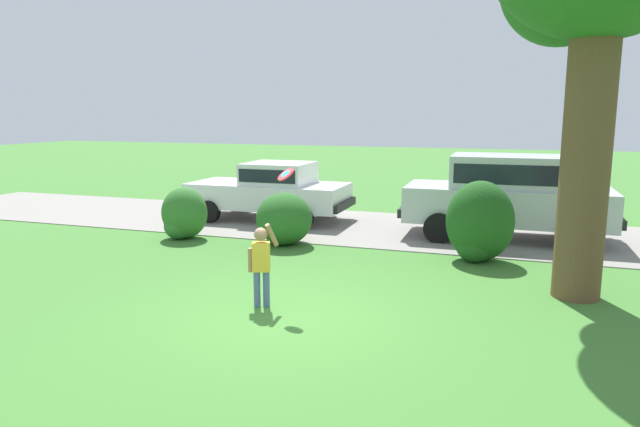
{
  "coord_description": "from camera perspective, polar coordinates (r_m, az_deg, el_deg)",
  "views": [
    {
      "loc": [
        3.03,
        -7.3,
        2.89
      ],
      "look_at": [
        -0.24,
        2.26,
        1.1
      ],
      "focal_mm": 32.38,
      "sensor_mm": 36.0,
      "label": 1
    }
  ],
  "objects": [
    {
      "name": "parked_sedan",
      "position": [
        15.5,
        -4.81,
        2.43
      ],
      "size": [
        4.41,
        2.12,
        1.56
      ],
      "color": "white",
      "rests_on": "ground"
    },
    {
      "name": "shrub_near_tree",
      "position": [
        13.61,
        -13.35,
        -0.17
      ],
      "size": [
        1.07,
        0.95,
        1.19
      ],
      "color": "#33702B",
      "rests_on": "ground"
    },
    {
      "name": "child_thrower",
      "position": [
        8.62,
        -5.83,
        -4.62
      ],
      "size": [
        0.39,
        0.36,
        1.29
      ],
      "color": "#4C608C",
      "rests_on": "ground"
    },
    {
      "name": "shrub_centre_left",
      "position": [
        12.64,
        -3.57,
        -0.52
      ],
      "size": [
        1.24,
        1.22,
        1.15
      ],
      "color": "#286023",
      "rests_on": "ground"
    },
    {
      "name": "parked_suv",
      "position": [
        13.8,
        17.99,
        2.0
      ],
      "size": [
        4.73,
        2.16,
        1.92
      ],
      "color": "silver",
      "rests_on": "ground"
    },
    {
      "name": "ground_plane",
      "position": [
        8.42,
        -3.49,
        -10.06
      ],
      "size": [
        80.0,
        80.0,
        0.0
      ],
      "primitive_type": "plane",
      "color": "#3D752D"
    },
    {
      "name": "frisbee",
      "position": [
        8.64,
        -3.4,
        3.87
      ],
      "size": [
        0.32,
        0.26,
        0.26
      ],
      "color": "red"
    },
    {
      "name": "driveway_strip",
      "position": [
        14.49,
        6.42,
        -1.49
      ],
      "size": [
        28.0,
        4.4,
        0.02
      ],
      "primitive_type": "cube",
      "color": "gray",
      "rests_on": "ground"
    },
    {
      "name": "shrub_centre",
      "position": [
        11.61,
        15.46,
        -1.04
      ],
      "size": [
        1.3,
        1.13,
        1.58
      ],
      "color": "#1E511C",
      "rests_on": "ground"
    }
  ]
}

